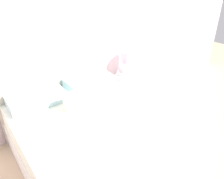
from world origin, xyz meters
TOP-DOWN VIEW (x-y plane):
  - ground_plane at (0.00, 0.00)m, footprint 12.00×12.00m
  - wall_back at (0.00, 0.07)m, footprint 8.00×0.06m
  - bed at (0.00, -0.92)m, footprint 1.61×1.95m
  - nightstand at (1.11, -0.26)m, footprint 0.49×0.50m
  - table_lamp at (1.15, -0.14)m, footprint 0.21×0.21m
  - flower_vase at (0.97, -0.25)m, footprint 0.12×0.12m
  - teacup at (1.15, -0.31)m, footprint 0.13×0.13m

SIDE VIEW (x-z plane):
  - ground_plane at x=0.00m, z-range 0.00..0.00m
  - nightstand at x=1.11m, z-range 0.00..0.53m
  - bed at x=0.00m, z-range -0.16..0.83m
  - teacup at x=1.15m, z-range 0.53..0.59m
  - flower_vase at x=0.97m, z-range 0.56..0.83m
  - table_lamp at x=1.15m, z-range 0.61..1.04m
  - wall_back at x=0.00m, z-range 0.00..2.60m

